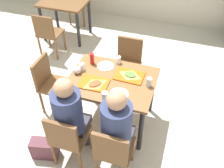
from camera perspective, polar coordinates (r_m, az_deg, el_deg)
ground_plane at (r=3.69m, az=-0.00°, el=-8.20°), size 10.00×10.00×0.02m
main_table at (r=3.20m, az=-0.00°, el=-0.42°), size 1.08×0.83×0.77m
chair_near_left at (r=2.92m, az=-10.13°, el=-11.82°), size 0.40×0.40×0.85m
chair_near_right at (r=2.78m, az=0.22°, el=-14.78°), size 0.40×0.40×0.85m
chair_far_side at (r=3.90m, az=3.63°, el=5.28°), size 0.40×0.40×0.85m
chair_left_end at (r=3.63m, az=-13.98°, el=0.68°), size 0.40×0.40×0.85m
person_in_red at (r=2.80m, az=-9.49°, el=-6.66°), size 0.32×0.42×1.26m
person_in_brown_jacket at (r=2.66m, az=1.17°, el=-9.45°), size 0.32×0.42×1.26m
tray_red_near at (r=3.07m, az=-4.18°, el=0.20°), size 0.37×0.27×0.02m
tray_red_far at (r=3.18m, az=3.93°, el=1.86°), size 0.37×0.27×0.02m
paper_plate_center at (r=3.33m, az=-1.44°, el=4.10°), size 0.22×0.22×0.01m
paper_plate_near_edge at (r=2.93m, az=1.64°, el=-2.29°), size 0.22×0.22×0.01m
pizza_slice_a at (r=3.04m, az=-3.87°, el=0.06°), size 0.26×0.27×0.02m
pizza_slice_b at (r=3.17m, az=4.12°, el=2.11°), size 0.24×0.19×0.02m
plastic_cup_a at (r=3.37m, az=1.41°, el=5.51°), size 0.07×0.07×0.10m
plastic_cup_b at (r=2.84m, az=-1.67°, el=-2.69°), size 0.07×0.07×0.10m
plastic_cup_c at (r=3.27m, az=-6.88°, el=3.91°), size 0.07×0.07×0.10m
soda_can at (r=3.03m, az=8.39°, el=0.41°), size 0.07×0.07×0.12m
condiment_bottle at (r=3.34m, az=-4.54°, el=5.73°), size 0.06×0.06×0.16m
foil_bundle at (r=3.22m, az=-7.90°, el=3.14°), size 0.10×0.10×0.10m
handbag at (r=3.33m, az=-15.07°, el=-13.96°), size 0.35×0.23×0.28m
background_table at (r=5.25m, az=-10.69°, el=16.66°), size 0.90×0.70×0.77m
background_chair_near at (r=4.75m, az=-14.40°, el=11.32°), size 0.40×0.40×0.85m
background_chair_far at (r=5.90m, az=-7.24°, el=18.43°), size 0.40×0.40×0.85m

